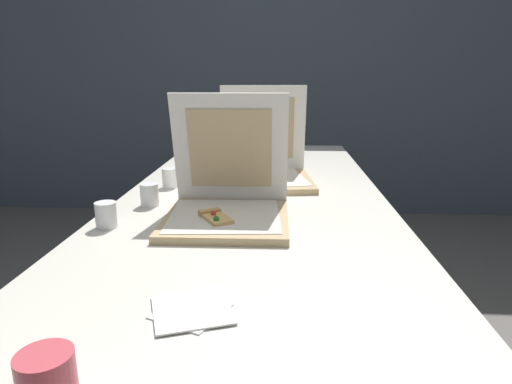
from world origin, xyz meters
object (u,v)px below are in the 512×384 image
(cup_white_far, at_px, (200,167))
(table, at_px, (253,208))
(cup_white_mid, at_px, (170,178))
(cup_white_near_center, at_px, (150,195))
(pizza_box_front, at_px, (227,203))
(napkin_pile, at_px, (192,310))
(pizza_box_middle, at_px, (265,169))
(cup_white_near_left, at_px, (106,215))

(cup_white_far, bearing_deg, table, -52.83)
(cup_white_mid, distance_m, cup_white_near_center, 0.24)
(pizza_box_front, height_order, cup_white_mid, pizza_box_front)
(napkin_pile, bearing_deg, cup_white_far, 99.31)
(table, distance_m, pizza_box_middle, 0.23)
(table, relative_size, napkin_pile, 13.17)
(pizza_box_front, relative_size, cup_white_far, 5.01)
(pizza_box_front, height_order, cup_white_far, pizza_box_front)
(cup_white_far, relative_size, cup_white_mid, 1.00)
(cup_white_mid, relative_size, cup_white_near_center, 1.00)
(pizza_box_middle, relative_size, cup_white_mid, 5.38)
(cup_white_near_left, distance_m, cup_white_near_center, 0.22)
(pizza_box_middle, distance_m, napkin_pile, 1.01)
(cup_white_near_center, bearing_deg, pizza_box_front, -26.78)
(table, height_order, pizza_box_front, pizza_box_front)
(cup_white_far, xyz_separation_m, cup_white_mid, (-0.08, -0.21, 0.00))
(cup_white_near_left, bearing_deg, cup_white_mid, 81.77)
(pizza_box_middle, distance_m, cup_white_mid, 0.37)
(table, distance_m, cup_white_near_left, 0.53)
(table, xyz_separation_m, cup_white_mid, (-0.32, 0.11, 0.08))
(table, distance_m, cup_white_near_center, 0.36)
(pizza_box_middle, bearing_deg, cup_white_near_center, -142.40)
(pizza_box_middle, height_order, cup_white_mid, pizza_box_middle)
(cup_white_far, height_order, cup_white_near_left, same)
(pizza_box_middle, xyz_separation_m, cup_white_near_left, (-0.42, -0.56, -0.02))
(cup_white_far, distance_m, cup_white_mid, 0.23)
(cup_white_mid, bearing_deg, cup_white_far, 70.30)
(cup_white_mid, xyz_separation_m, napkin_pile, (0.26, -0.90, -0.03))
(cup_white_near_center, bearing_deg, cup_white_far, 79.60)
(pizza_box_front, distance_m, cup_white_mid, 0.46)
(cup_white_far, distance_m, cup_white_near_left, 0.69)
(cup_white_near_left, bearing_deg, table, 42.44)
(cup_white_mid, bearing_deg, cup_white_near_center, -91.70)
(cup_white_near_left, bearing_deg, pizza_box_middle, 53.28)
(cup_white_mid, distance_m, napkin_pile, 0.93)
(pizza_box_middle, relative_size, napkin_pile, 2.23)
(table, xyz_separation_m, cup_white_near_left, (-0.39, -0.35, 0.08))
(cup_white_far, xyz_separation_m, cup_white_near_center, (-0.08, -0.46, 0.00))
(cup_white_near_left, bearing_deg, cup_white_far, 78.00)
(pizza_box_middle, height_order, cup_white_near_center, pizza_box_middle)
(cup_white_near_center, bearing_deg, pizza_box_middle, 43.91)
(cup_white_near_left, bearing_deg, pizza_box_front, 13.70)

